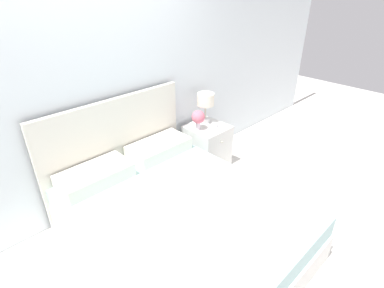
% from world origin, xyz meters
% --- Properties ---
extents(ground_plane, '(12.00, 12.00, 0.00)m').
position_xyz_m(ground_plane, '(0.00, 0.00, 0.00)').
color(ground_plane, silver).
extents(wall_back, '(8.00, 0.06, 2.60)m').
position_xyz_m(wall_back, '(0.00, 0.07, 1.30)').
color(wall_back, white).
rests_on(wall_back, ground_plane).
extents(bed, '(1.64, 2.08, 1.17)m').
position_xyz_m(bed, '(0.00, -0.96, 0.28)').
color(bed, white).
rests_on(bed, ground_plane).
extents(nightstand, '(0.47, 0.50, 0.57)m').
position_xyz_m(nightstand, '(1.16, -0.26, 0.29)').
color(nightstand, white).
rests_on(nightstand, ground_plane).
extents(table_lamp, '(0.21, 0.21, 0.40)m').
position_xyz_m(table_lamp, '(1.22, -0.16, 0.86)').
color(table_lamp, white).
rests_on(table_lamp, nightstand).
extents(flower_vase, '(0.16, 0.16, 0.24)m').
position_xyz_m(flower_vase, '(1.03, -0.23, 0.72)').
color(flower_vase, silver).
rests_on(flower_vase, nightstand).
extents(teacup, '(0.13, 0.13, 0.05)m').
position_xyz_m(teacup, '(1.21, -0.34, 0.59)').
color(teacup, white).
rests_on(teacup, nightstand).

